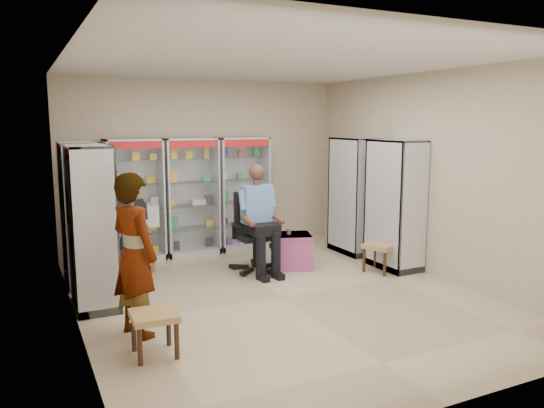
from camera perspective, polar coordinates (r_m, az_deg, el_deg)
name	(u,v)px	position (r m, az deg, el deg)	size (l,w,h in m)	color
floor	(281,297)	(7.06, 0.95, -9.95)	(6.00, 6.00, 0.00)	tan
room_shell	(281,146)	(6.69, 0.99, 6.23)	(5.02, 6.02, 3.01)	#C0AE8F
cabinet_back_left	(135,200)	(8.95, -14.53, 0.39)	(0.90, 0.50, 2.00)	silver
cabinet_back_mid	(191,197)	(9.18, -8.72, 0.78)	(0.90, 0.50, 2.00)	#A4A6AB
cabinet_back_right	(242,193)	(9.50, -3.24, 1.14)	(0.90, 0.50, 2.00)	silver
cabinet_right_far	(354,196)	(9.29, 8.82, 0.87)	(0.50, 0.90, 2.00)	#A9ADB1
cabinet_right_near	(395,205)	(8.42, 13.07, -0.08)	(0.50, 0.90, 2.00)	#B0B3B8
cabinet_left_far	(82,213)	(7.90, -19.80, -0.96)	(0.50, 0.90, 2.00)	#A3A5AA
cabinet_left_near	(92,227)	(6.83, -18.80, -2.39)	(0.50, 0.90, 2.00)	#A1A3A7
wooden_chair	(129,243)	(8.29, -15.08, -4.02)	(0.42, 0.42, 0.94)	black
seated_customer	(130,230)	(8.20, -15.07, -2.73)	(0.44, 0.60, 1.34)	black
office_chair	(255,232)	(8.11, -1.83, -3.02)	(0.66, 0.66, 1.21)	black
seated_shopkeeper	(256,222)	(8.03, -1.69, -1.93)	(0.51, 0.71, 1.54)	#6695CA
pink_trunk	(293,251)	(8.35, 2.24, -5.06)	(0.56, 0.54, 0.54)	#9D3F68
tea_glass	(289,231)	(8.28, 1.81, -2.95)	(0.07, 0.07, 0.09)	#5B1907
woven_stool_a	(380,258)	(8.30, 11.54, -5.68)	(0.44, 0.44, 0.44)	olive
woven_stool_b	(155,334)	(5.47, -12.50, -13.46)	(0.44, 0.44, 0.44)	olive
standing_man	(134,255)	(5.81, -14.58, -5.34)	(0.64, 0.42, 1.76)	gray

